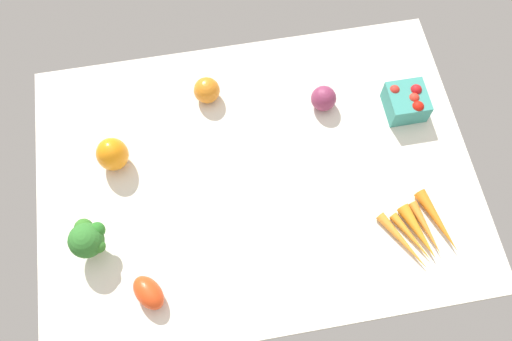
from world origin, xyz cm
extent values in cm
cube|color=silver|center=(0.00, 0.00, 1.00)|extent=(104.00, 76.00, 2.00)
sphere|color=orange|center=(8.44, -23.18, 5.29)|extent=(6.58, 6.58, 6.58)
ellipsoid|color=orange|center=(32.67, -8.85, 6.53)|extent=(10.38, 10.38, 9.05)
cube|color=teal|center=(-39.78, -11.31, 5.13)|extent=(9.51, 9.51, 6.26)
sphere|color=red|center=(-41.08, -8.08, 7.75)|extent=(3.05, 3.05, 3.05)
sphere|color=red|center=(-40.87, -10.60, 7.74)|extent=(2.73, 2.73, 2.73)
sphere|color=red|center=(-41.97, -12.68, 7.97)|extent=(2.86, 2.86, 2.86)
sphere|color=red|center=(-36.84, -13.66, 7.79)|extent=(2.58, 2.58, 2.58)
cylinder|color=#9EC47A|center=(39.24, 11.82, 3.81)|extent=(3.10, 3.10, 3.62)
sphere|color=#30752C|center=(39.24, 11.82, 8.53)|extent=(7.75, 7.75, 7.75)
sphere|color=#317427|center=(36.68, 13.57, 8.44)|extent=(2.98, 2.98, 2.98)
sphere|color=#347626|center=(39.76, 8.77, 8.09)|extent=(4.19, 4.19, 4.19)
sphere|color=#297325|center=(36.64, 10.14, 9.20)|extent=(3.55, 3.55, 3.55)
ellipsoid|color=#E7441A|center=(27.69, 24.49, 4.65)|extent=(8.91, 9.95, 5.30)
sphere|color=#853153|center=(-19.87, -15.89, 5.17)|extent=(6.33, 6.33, 6.33)
cone|color=orange|center=(-29.75, 22.71, 3.11)|extent=(9.17, 15.06, 2.22)
cone|color=orange|center=(-31.91, 21.93, 3.01)|extent=(7.33, 12.49, 2.03)
cone|color=orange|center=(-33.72, 21.27, 3.50)|extent=(6.77, 13.92, 2.99)
cone|color=orange|center=(-35.77, 20.52, 3.15)|extent=(5.04, 13.31, 2.30)
cone|color=orange|center=(-38.83, 19.41, 3.43)|extent=(7.02, 15.88, 2.86)
camera|label=1|loc=(8.97, 50.99, 121.97)|focal=38.25mm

